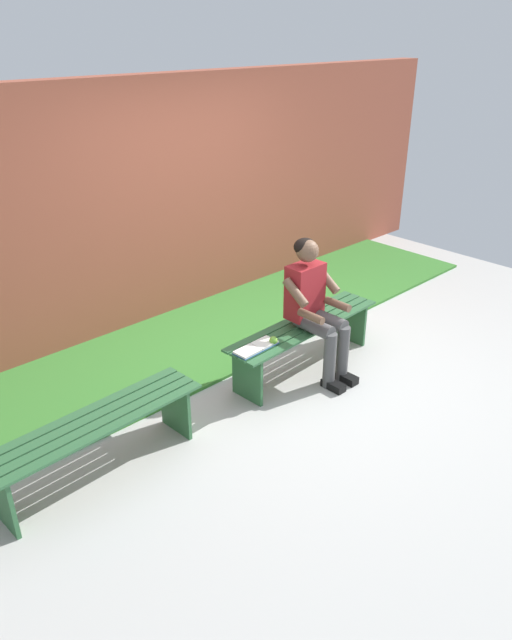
{
  "coord_description": "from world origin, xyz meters",
  "views": [
    {
      "loc": [
        3.65,
        3.21,
        2.9
      ],
      "look_at": [
        0.76,
        0.15,
        0.81
      ],
      "focal_mm": 33.29,
      "sensor_mm": 36.0,
      "label": 1
    }
  ],
  "objects_px": {
    "bench_near": "(304,334)",
    "book_open": "(256,347)",
    "apple": "(273,340)",
    "bench_far": "(96,434)",
    "person_seated": "(315,303)"
  },
  "relations": [
    {
      "from": "bench_far",
      "to": "bench_near",
      "type": "bearing_deg",
      "value": -180.0
    },
    {
      "from": "apple",
      "to": "bench_near",
      "type": "bearing_deg",
      "value": -170.88
    },
    {
      "from": "person_seated",
      "to": "bench_near",
      "type": "bearing_deg",
      "value": -85.7
    },
    {
      "from": "bench_near",
      "to": "book_open",
      "type": "distance_m",
      "value": 0.66
    },
    {
      "from": "bench_far",
      "to": "apple",
      "type": "xyz_separation_m",
      "value": [
        -1.68,
        0.08,
        0.15
      ]
    },
    {
      "from": "apple",
      "to": "bench_far",
      "type": "bearing_deg",
      "value": -2.65
    },
    {
      "from": "bench_near",
      "to": "person_seated",
      "type": "distance_m",
      "value": 0.36
    },
    {
      "from": "bench_near",
      "to": "person_seated",
      "type": "relative_size",
      "value": 1.38
    },
    {
      "from": "bench_far",
      "to": "person_seated",
      "type": "bearing_deg",
      "value": 177.32
    },
    {
      "from": "bench_near",
      "to": "book_open",
      "type": "xyz_separation_m",
      "value": [
        0.64,
        0.03,
        0.12
      ]
    },
    {
      "from": "bench_near",
      "to": "apple",
      "type": "relative_size",
      "value": 24.09
    },
    {
      "from": "apple",
      "to": "book_open",
      "type": "xyz_separation_m",
      "value": [
        0.16,
        -0.04,
        -0.03
      ]
    },
    {
      "from": "apple",
      "to": "book_open",
      "type": "height_order",
      "value": "apple"
    },
    {
      "from": "person_seated",
      "to": "apple",
      "type": "height_order",
      "value": "person_seated"
    },
    {
      "from": "bench_near",
      "to": "bench_far",
      "type": "distance_m",
      "value": 2.16
    }
  ]
}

